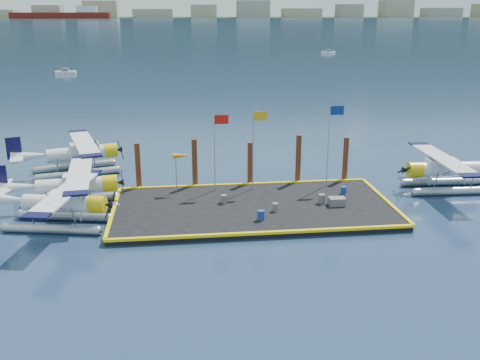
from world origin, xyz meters
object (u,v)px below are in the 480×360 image
object	(u,v)px
seaplane_c	(80,155)
piling_1	(195,165)
drum_3	(261,215)
piling_2	(250,165)
seaplane_a	(62,206)
seaplane_d	(446,171)
piling_3	(298,161)
piling_4	(345,161)
flagpole_yellow	(256,138)
drum_0	(224,199)
piling_0	(138,168)
flagpole_blue	(331,134)
drum_1	(275,207)
windsock	(182,157)
drum_4	(344,190)
seaplane_b	(75,188)
crate	(337,201)
drum_2	(322,199)
flagpole_red	(217,141)

from	to	relation	value
seaplane_c	piling_1	bearing A→B (deg)	44.46
drum_3	piling_2	world-z (taller)	piling_2
seaplane_a	seaplane_d	xyz separation A→B (m)	(29.18, 4.28, 0.08)
piling_3	piling_4	distance (m)	4.00
flagpole_yellow	drum_0	bearing A→B (deg)	-132.87
seaplane_a	piling_4	world-z (taller)	piling_4
piling_0	flagpole_blue	bearing A→B (deg)	-6.01
drum_1	piling_2	world-z (taller)	piling_2
seaplane_c	flagpole_yellow	xyz separation A→B (m)	(14.66, -7.31, 2.87)
windsock	drum_0	bearing A→B (deg)	-45.17
piling_2	piling_3	xyz separation A→B (m)	(4.00, 0.00, 0.25)
piling_4	piling_1	bearing A→B (deg)	180.00
seaplane_a	piling_0	xyz separation A→B (m)	(4.62, 6.88, 0.49)
seaplane_c	piling_3	bearing A→B (deg)	57.10
drum_4	piling_4	world-z (taller)	piling_4
drum_1	piling_3	size ratio (longest dim) A/B	0.14
piling_2	seaplane_d	bearing A→B (deg)	-9.49
piling_4	drum_3	bearing A→B (deg)	-135.60
seaplane_b	crate	bearing A→B (deg)	75.45
flagpole_blue	flagpole_yellow	bearing A→B (deg)	180.00
crate	windsock	size ratio (longest dim) A/B	0.38
drum_2	crate	distance (m)	1.13
flagpole_red	flagpole_blue	xyz separation A→B (m)	(8.99, -0.00, 0.29)
seaplane_b	flagpole_yellow	xyz separation A→B (m)	(13.61, 1.67, 2.95)
drum_3	piling_4	bearing A→B (deg)	44.40
seaplane_a	piling_2	bearing A→B (deg)	128.44
seaplane_a	seaplane_b	distance (m)	3.61
piling_0	piling_2	distance (m)	9.00
seaplane_b	drum_2	xyz separation A→B (m)	(17.98, -2.19, -0.82)
drum_1	piling_1	distance (m)	8.69
seaplane_b	drum_4	distance (m)	20.21
drum_2	piling_3	world-z (taller)	piling_3
seaplane_c	drum_2	bearing A→B (deg)	43.88
drum_1	drum_2	distance (m)	3.87
seaplane_c	piling_3	world-z (taller)	piling_3
windsock	drum_3	bearing A→B (deg)	-52.03
crate	piling_0	bearing A→B (deg)	157.49
drum_1	drum_4	bearing A→B (deg)	26.87
flagpole_yellow	piling_1	xyz separation A→B (m)	(-4.70, 1.60, -2.41)
drum_1	drum_4	distance (m)	6.60
seaplane_b	flagpole_blue	bearing A→B (deg)	88.61
windsock	crate	bearing A→B (deg)	-21.80
drum_0	flagpole_yellow	world-z (taller)	flagpole_yellow
windsock	piling_4	world-z (taller)	piling_4
windsock	drum_2	bearing A→B (deg)	-20.94
drum_4	piling_0	distance (m)	16.26
flagpole_blue	piling_0	bearing A→B (deg)	173.99
drum_1	flagpole_red	xyz separation A→B (m)	(-3.69, 5.07, 3.70)
flagpole_yellow	piling_1	bearing A→B (deg)	161.21
drum_3	windsock	xyz separation A→B (m)	(-5.15, 6.60, 2.49)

